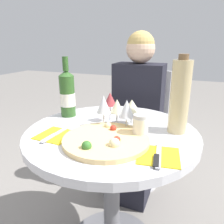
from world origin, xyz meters
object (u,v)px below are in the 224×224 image
object	(u,v)px
pizza_large	(106,140)
tall_carafe	(180,97)
seated_diner	(135,123)
wine_bottle	(67,94)
chair_behind_diner	(140,130)
dining_table	(112,165)

from	to	relation	value
pizza_large	tall_carafe	bearing A→B (deg)	41.34
seated_diner	wine_bottle	bearing A→B (deg)	60.53
wine_bottle	tall_carafe	distance (m)	0.59
seated_diner	pizza_large	distance (m)	0.73
seated_diner	chair_behind_diner	bearing A→B (deg)	-90.00
chair_behind_diner	dining_table	bearing A→B (deg)	93.40
seated_diner	pizza_large	world-z (taller)	seated_diner
dining_table	tall_carafe	bearing A→B (deg)	18.86
seated_diner	tall_carafe	distance (m)	0.67
chair_behind_diner	wine_bottle	size ratio (longest dim) A/B	2.79
pizza_large	wine_bottle	distance (m)	0.42
tall_carafe	wine_bottle	bearing A→B (deg)	179.12
dining_table	pizza_large	world-z (taller)	pizza_large
dining_table	wine_bottle	xyz separation A→B (m)	(-0.30, 0.11, 0.31)
wine_bottle	seated_diner	bearing A→B (deg)	60.53
dining_table	wine_bottle	bearing A→B (deg)	160.65
dining_table	wine_bottle	size ratio (longest dim) A/B	2.49
tall_carafe	dining_table	bearing A→B (deg)	-161.14
seated_diner	tall_carafe	size ratio (longest dim) A/B	3.41
chair_behind_diner	wine_bottle	distance (m)	0.77
seated_diner	pizza_large	bearing A→B (deg)	95.68
seated_diner	wine_bottle	distance (m)	0.61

